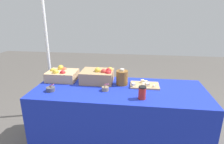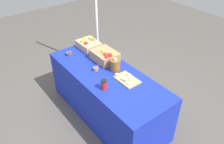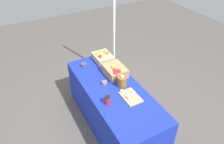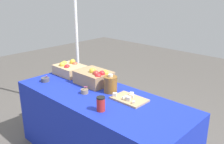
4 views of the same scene
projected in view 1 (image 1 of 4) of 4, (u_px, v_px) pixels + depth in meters
The scene contains 10 objects.
ground_plane at pixel (119, 144), 2.34m from camera, with size 10.00×10.00×0.00m, color #56514C.
table at pixel (119, 118), 2.22m from camera, with size 1.90×0.76×0.74m, color #192DB7.
apple_crate_left at pixel (62, 75), 2.35m from camera, with size 0.36×0.28×0.17m.
apple_crate_middle at pixel (98, 76), 2.28m from camera, with size 0.38×0.29×0.19m.
cutting_board_front at pixel (144, 85), 2.17m from camera, with size 0.32×0.21×0.06m.
sample_bowl_near at pixel (51, 89), 2.04m from camera, with size 0.09×0.09×0.09m.
sample_bowl_mid at pixel (105, 89), 2.04m from camera, with size 0.08×0.09×0.10m.
cider_jug at pixel (122, 78), 2.20m from camera, with size 0.14×0.14×0.19m.
coffee_cup at pixel (142, 93), 1.85m from camera, with size 0.07×0.07×0.13m.
tent_pole at pixel (47, 42), 2.68m from camera, with size 0.04×0.04×2.27m, color white.
Camera 1 is at (0.17, -1.94, 1.57)m, focal length 30.40 mm.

